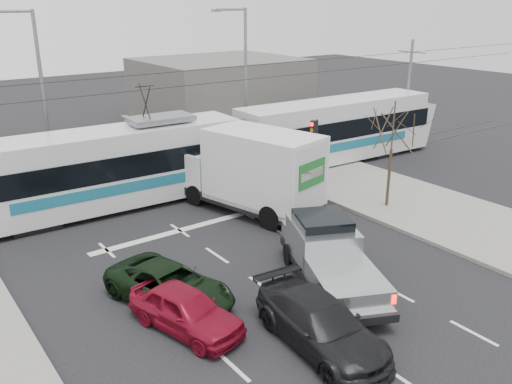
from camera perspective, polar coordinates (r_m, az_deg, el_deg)
ground at (r=20.13m, az=4.65°, el=-8.45°), size 120.00×120.00×0.00m
sidewalk_right at (r=26.40m, az=19.65°, el=-2.38°), size 6.00×60.00×0.15m
rails at (r=27.77m, az=-8.92°, el=-0.50°), size 60.00×1.60×0.03m
building_right at (r=44.78m, az=-3.81°, el=10.66°), size 12.00×10.00×5.00m
bare_tree at (r=25.64m, az=14.22°, el=6.28°), size 2.40×2.40×5.00m
traffic_signal at (r=27.75m, az=6.20°, el=5.52°), size 0.44×0.44×3.60m
street_lamp_near at (r=33.60m, az=-1.36°, el=12.20°), size 2.38×0.25×9.00m
street_lamp_far at (r=30.58m, az=-21.90°, el=10.09°), size 2.38×0.25×9.00m
catenary at (r=26.70m, az=-9.36°, el=7.32°), size 60.00×0.20×7.00m
tram at (r=29.18m, az=-2.17°, el=4.81°), size 27.63×3.91×5.62m
silver_pickup at (r=19.05m, az=7.64°, el=-6.51°), size 4.48×6.47×2.24m
box_truck at (r=25.03m, az=-0.43°, el=2.12°), size 4.43×8.19×3.89m
navy_pickup at (r=27.19m, az=0.81°, el=1.73°), size 3.85×5.60×2.23m
green_car at (r=18.12m, az=-9.09°, el=-9.72°), size 3.30×5.07×1.30m
red_car at (r=16.75m, az=-7.42°, el=-12.18°), size 2.51×4.20×1.34m
dark_car at (r=16.00m, az=6.82°, el=-13.65°), size 2.44×5.05×1.42m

